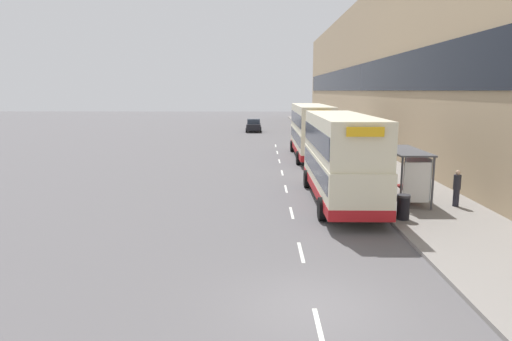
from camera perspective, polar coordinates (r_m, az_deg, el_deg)
The scene contains 18 objects.
ground_plane at distance 12.21m, azimuth 7.27°, elevation -16.63°, with size 220.00×220.00×0.00m, color #5B595B.
pavement at distance 50.26m, azimuth 9.79°, elevation 3.67°, with size 5.00×93.00×0.14m.
terrace_facade at distance 50.79m, azimuth 14.60°, elevation 12.04°, with size 3.10×93.00×15.15m.
lane_mark_0 at distance 11.27m, azimuth 7.92°, elevation -19.04°, with size 0.12×2.00×0.01m.
lane_mark_1 at distance 15.89m, azimuth 5.65°, elevation -10.13°, with size 0.12×2.00×0.01m.
lane_mark_2 at distance 20.73m, azimuth 4.48°, elevation -5.30°, with size 0.12×2.00×0.01m.
lane_mark_3 at distance 25.67m, azimuth 3.77°, elevation -2.31°, with size 0.12×2.00×0.01m.
lane_mark_4 at distance 30.66m, azimuth 3.28°, elevation -0.29°, with size 0.12×2.00×0.01m.
lane_mark_5 at distance 35.67m, azimuth 2.94°, elevation 1.17°, with size 0.12×2.00×0.01m.
lane_mark_6 at distance 40.71m, azimuth 2.68°, elevation 2.26°, with size 0.12×2.00×0.01m.
lane_mark_7 at distance 45.76m, azimuth 2.48°, elevation 3.12°, with size 0.12×2.00×0.01m.
bus_shelter at distance 23.13m, azimuth 18.68°, elevation 0.54°, with size 1.60×4.20×2.48m.
double_decker_bus_near at distance 22.55m, azimuth 10.52°, elevation 1.72°, with size 2.85×10.35×4.30m.
double_decker_bus_ahead at distance 37.58m, azimuth 6.89°, elevation 5.06°, with size 2.85×11.38×4.30m.
car_0 at distance 61.32m, azimuth -0.29°, elevation 5.65°, with size 2.07×3.80×1.71m.
pedestrian_at_shelter at distance 23.07m, azimuth 23.80°, elevation -2.00°, with size 0.34×0.34×1.70m.
pedestrian_1 at distance 25.80m, azimuth 15.82°, elevation -0.41°, with size 0.32×0.32×1.64m.
litter_bin at distance 20.00m, azimuth 17.93°, elevation -4.36°, with size 0.55×0.55×1.05m.
Camera 1 is at (-1.33, -10.85, 5.45)m, focal length 32.00 mm.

